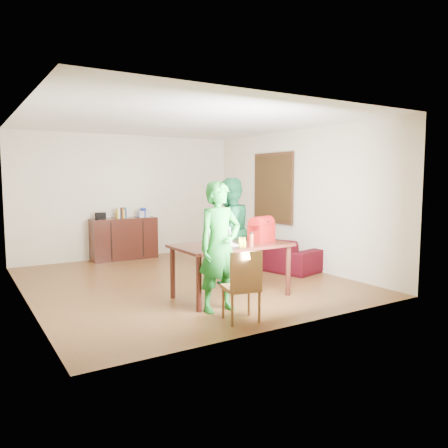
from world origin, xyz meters
TOP-DOWN VIEW (x-y plane):
  - room at (0.01, 0.13)m, footprint 5.20×5.70m
  - table at (0.14, -1.28)m, footprint 1.70×0.97m
  - chair at (-0.36, -2.29)m, footprint 0.48×0.47m
  - person_near at (-0.36, -1.78)m, footprint 0.64×0.43m
  - person_far at (0.59, -0.52)m, footprint 1.01×0.88m
  - laptop at (-0.01, -1.33)m, footprint 0.38×0.29m
  - bananas at (0.07, -1.67)m, footprint 0.16×0.10m
  - bottle at (0.27, -1.60)m, footprint 0.08×0.08m
  - red_bag at (0.67, -1.31)m, footprint 0.47×0.36m
  - sofa at (1.95, 0.17)m, footprint 1.34×2.27m

SIDE VIEW (x-z plane):
  - chair at x=-0.36m, z-range -0.19..0.71m
  - sofa at x=1.95m, z-range 0.00..0.62m
  - table at x=0.14m, z-range 0.30..1.09m
  - bananas at x=0.07m, z-range 0.79..0.85m
  - laptop at x=-0.01m, z-range 0.72..0.96m
  - person_near at x=-0.36m, z-range 0.00..1.72m
  - person_far at x=0.59m, z-range 0.00..1.76m
  - bottle at x=0.27m, z-range 0.79..0.99m
  - red_bag at x=0.67m, z-range 0.79..1.10m
  - room at x=0.01m, z-range -0.14..2.76m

